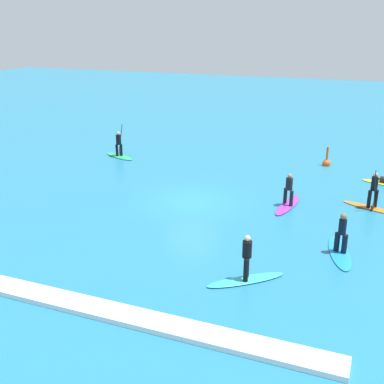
{
  "coord_description": "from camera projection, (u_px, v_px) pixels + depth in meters",
  "views": [
    {
      "loc": [
        8.53,
        -21.49,
        8.72
      ],
      "look_at": [
        0.0,
        0.0,
        0.5
      ],
      "focal_mm": 44.83,
      "sensor_mm": 36.0,
      "label": 1
    }
  ],
  "objects": [
    {
      "name": "surfer_on_teal_board",
      "position": [
        246.0,
        270.0,
        16.93
      ],
      "size": [
        2.65,
        2.37,
        1.79
      ],
      "rotation": [
        0.0,
        0.0,
        0.7
      ],
      "color": "#33C6CC",
      "rests_on": "ground_plane"
    },
    {
      "name": "surfer_on_orange_board",
      "position": [
        373.0,
        198.0,
        23.51
      ],
      "size": [
        2.92,
        1.55,
        2.14
      ],
      "rotation": [
        0.0,
        0.0,
        5.92
      ],
      "color": "orange",
      "rests_on": "ground_plane"
    },
    {
      "name": "surfer_on_green_board",
      "position": [
        119.0,
        150.0,
        32.66
      ],
      "size": [
        2.78,
        1.75,
        2.2
      ],
      "rotation": [
        0.0,
        0.0,
        2.74
      ],
      "color": "#23B266",
      "rests_on": "ground_plane"
    },
    {
      "name": "wave_crest",
      "position": [
        74.0,
        303.0,
        15.57
      ],
      "size": [
        17.2,
        0.9,
        0.18
      ],
      "primitive_type": "cube",
      "color": "white",
      "rests_on": "ground_plane"
    },
    {
      "name": "ground_plane",
      "position": [
        192.0,
        201.0,
        24.7
      ],
      "size": [
        120.0,
        120.0,
        0.0
      ],
      "primitive_type": "plane",
      "color": "teal",
      "rests_on": "ground"
    },
    {
      "name": "surfer_on_purple_board",
      "position": [
        288.0,
        198.0,
        23.93
      ],
      "size": [
        1.07,
        3.2,
        1.69
      ],
      "rotation": [
        0.0,
        0.0,
        4.58
      ],
      "color": "purple",
      "rests_on": "ground_plane"
    },
    {
      "name": "marker_buoy",
      "position": [
        326.0,
        162.0,
        30.8
      ],
      "size": [
        0.52,
        0.52,
        1.36
      ],
      "color": "#E55119",
      "rests_on": "ground_plane"
    },
    {
      "name": "surfer_on_blue_board",
      "position": [
        341.0,
        244.0,
        19.0
      ],
      "size": [
        1.5,
        3.21,
        1.72
      ],
      "rotation": [
        0.0,
        0.0,
        1.81
      ],
      "color": "#1E8CD1",
      "rests_on": "ground_plane"
    }
  ]
}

